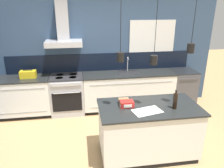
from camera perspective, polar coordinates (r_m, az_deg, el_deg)
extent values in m
plane|color=tan|center=(4.04, 0.51, -17.46)|extent=(16.00, 16.00, 0.00)
cube|color=#354C6B|center=(5.33, -2.90, 7.67)|extent=(5.60, 0.06, 2.60)
cube|color=black|center=(5.33, -2.83, 5.74)|extent=(4.42, 0.02, 0.43)
cube|color=white|center=(5.49, 10.42, 11.15)|extent=(1.12, 0.01, 0.96)
cube|color=black|center=(5.49, 10.39, 11.16)|extent=(1.04, 0.01, 0.88)
cube|color=#B5B5BA|center=(4.99, -12.44, 10.33)|extent=(0.80, 0.46, 0.12)
cube|color=#B5B5BA|center=(5.02, -12.84, 16.24)|extent=(0.26, 0.20, 0.90)
cylinder|color=black|center=(3.16, 2.30, 15.36)|extent=(0.01, 0.01, 0.80)
cylinder|color=black|center=(3.23, 2.18, 7.06)|extent=(0.11, 0.11, 0.14)
sphere|color=#F9D18C|center=(3.23, 2.18, 7.06)|extent=(0.06, 0.06, 0.06)
cylinder|color=black|center=(3.25, 11.45, 14.66)|extent=(0.01, 0.01, 0.85)
cylinder|color=black|center=(3.34, 10.85, 6.17)|extent=(0.11, 0.11, 0.14)
sphere|color=#F9D18C|center=(3.34, 10.85, 6.17)|extent=(0.06, 0.06, 0.06)
cylinder|color=black|center=(3.43, 20.72, 15.50)|extent=(0.01, 0.01, 0.68)
cylinder|color=black|center=(3.48, 19.87, 8.79)|extent=(0.11, 0.11, 0.14)
sphere|color=#F9D18C|center=(3.48, 19.87, 8.79)|extent=(0.06, 0.06, 0.06)
cube|color=black|center=(5.59, -21.04, -6.83)|extent=(1.11, 0.56, 0.09)
cube|color=white|center=(5.38, -21.69, -2.81)|extent=(1.14, 0.62, 0.79)
cube|color=gray|center=(5.00, -22.84, -1.32)|extent=(1.00, 0.01, 0.01)
cube|color=gray|center=(5.22, -22.01, -6.94)|extent=(1.00, 0.01, 0.01)
cube|color=#232626|center=(5.24, -22.27, 1.32)|extent=(1.16, 0.64, 0.03)
cube|color=black|center=(5.56, 4.14, -5.56)|extent=(2.10, 0.56, 0.09)
cube|color=white|center=(5.35, 4.33, -1.47)|extent=(2.17, 0.62, 0.79)
cube|color=gray|center=(4.97, 5.21, 0.13)|extent=(1.91, 0.01, 0.01)
cube|color=gray|center=(5.18, 5.01, -5.58)|extent=(1.91, 0.01, 0.01)
cube|color=#232626|center=(5.21, 4.45, 2.71)|extent=(2.19, 0.64, 0.03)
cube|color=#262628|center=(5.25, 4.34, 2.99)|extent=(0.48, 0.34, 0.01)
cylinder|color=#B5B5BA|center=(5.33, 4.08, 5.17)|extent=(0.02, 0.02, 0.33)
sphere|color=#B5B5BA|center=(5.28, 4.12, 6.91)|extent=(0.03, 0.03, 0.03)
cylinder|color=#B5B5BA|center=(5.23, 4.26, 6.54)|extent=(0.02, 0.12, 0.02)
cube|color=#B5B5BA|center=(5.26, -11.49, -2.84)|extent=(0.75, 0.62, 0.87)
cube|color=black|center=(4.98, -11.61, -4.65)|extent=(0.65, 0.02, 0.44)
cylinder|color=#B5B5BA|center=(4.87, -11.81, -2.31)|extent=(0.57, 0.02, 0.02)
cube|color=#B5B5BA|center=(4.82, -11.96, -0.14)|extent=(0.65, 0.02, 0.07)
cube|color=#2D2D30|center=(5.10, -11.85, 1.86)|extent=(0.75, 0.60, 0.04)
cylinder|color=black|center=(5.21, -13.47, 2.34)|extent=(0.17, 0.17, 0.00)
cylinder|color=black|center=(5.19, -10.15, 2.52)|extent=(0.17, 0.17, 0.00)
cylinder|color=black|center=(5.00, -13.64, 1.57)|extent=(0.17, 0.17, 0.00)
cylinder|color=black|center=(4.98, -10.19, 1.75)|extent=(0.17, 0.17, 0.00)
cube|color=#4C4C51|center=(5.82, 17.72, -1.01)|extent=(0.58, 0.62, 0.89)
cube|color=black|center=(5.67, 18.21, 3.27)|extent=(0.58, 0.62, 0.02)
cylinder|color=#4C4C51|center=(5.42, 19.63, 1.41)|extent=(0.44, 0.02, 0.02)
cube|color=black|center=(4.05, 8.96, -16.77)|extent=(1.53, 0.79, 0.09)
cube|color=white|center=(3.80, 9.33, -11.48)|extent=(1.59, 0.82, 0.79)
cube|color=#232626|center=(3.61, 9.70, -5.95)|extent=(1.64, 0.87, 0.03)
cylinder|color=black|center=(3.56, 16.15, -4.35)|extent=(0.07, 0.07, 0.25)
cylinder|color=black|center=(3.50, 16.40, -2.08)|extent=(0.03, 0.03, 0.06)
cylinder|color=#262628|center=(3.49, 16.45, -1.60)|extent=(0.03, 0.03, 0.01)
cube|color=beige|center=(3.58, 3.35, -5.20)|extent=(0.20, 0.26, 0.04)
cube|color=olive|center=(3.56, 3.33, -4.62)|extent=(0.18, 0.26, 0.04)
cube|color=red|center=(3.52, 3.88, -5.20)|extent=(0.22, 0.15, 0.10)
cube|color=white|center=(3.45, 4.15, -5.76)|extent=(0.13, 0.01, 0.05)
cube|color=silver|center=(3.43, 9.18, -7.01)|extent=(0.49, 0.35, 0.01)
cube|color=gold|center=(5.19, -21.05, 2.39)|extent=(0.34, 0.18, 0.16)
cylinder|color=black|center=(5.16, -21.19, 3.44)|extent=(0.20, 0.02, 0.02)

